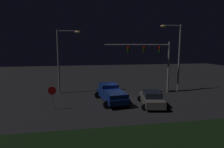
{
  "coord_description": "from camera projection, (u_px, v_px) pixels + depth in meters",
  "views": [
    {
      "loc": [
        -4.46,
        -20.19,
        5.91
      ],
      "look_at": [
        -0.88,
        0.02,
        2.95
      ],
      "focal_mm": 30.7,
      "sensor_mm": 36.0,
      "label": 1
    }
  ],
  "objects": [
    {
      "name": "stop_sign",
      "position": [
        52.0,
        94.0,
        17.78
      ],
      "size": [
        0.76,
        0.08,
        2.23
      ],
      "color": "slate",
      "rests_on": "ground_plane"
    },
    {
      "name": "street_lamp_left",
      "position": [
        63.0,
        53.0,
        23.75
      ],
      "size": [
        2.88,
        0.44,
        7.94
      ],
      "color": "slate",
      "rests_on": "ground_plane"
    },
    {
      "name": "traffic_signal_gantry",
      "position": [
        151.0,
        55.0,
        23.79
      ],
      "size": [
        8.32,
        0.56,
        6.5
      ],
      "color": "slate",
      "rests_on": "ground_plane"
    },
    {
      "name": "ground_plane",
      "position": [
        120.0,
        100.0,
        21.29
      ],
      "size": [
        80.0,
        80.0,
        0.0
      ],
      "primitive_type": "plane",
      "color": "black"
    },
    {
      "name": "car_sedan",
      "position": [
        152.0,
        99.0,
        19.14
      ],
      "size": [
        2.98,
        4.65,
        1.51
      ],
      "rotation": [
        0.0,
        0.0,
        1.39
      ],
      "color": "#514C47",
      "rests_on": "ground_plane"
    },
    {
      "name": "grass_median",
      "position": [
        155.0,
        144.0,
        11.55
      ],
      "size": [
        27.11,
        5.73,
        0.1
      ],
      "primitive_type": "cube",
      "color": "black",
      "rests_on": "ground_plane"
    },
    {
      "name": "street_lamp_right",
      "position": [
        176.0,
        50.0,
        24.78
      ],
      "size": [
        2.85,
        0.44,
        8.68
      ],
      "color": "slate",
      "rests_on": "ground_plane"
    },
    {
      "name": "pickup_truck",
      "position": [
        111.0,
        93.0,
        20.46
      ],
      "size": [
        3.32,
        5.6,
        1.8
      ],
      "rotation": [
        0.0,
        0.0,
        1.69
      ],
      "color": "navy",
      "rests_on": "ground_plane"
    }
  ]
}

